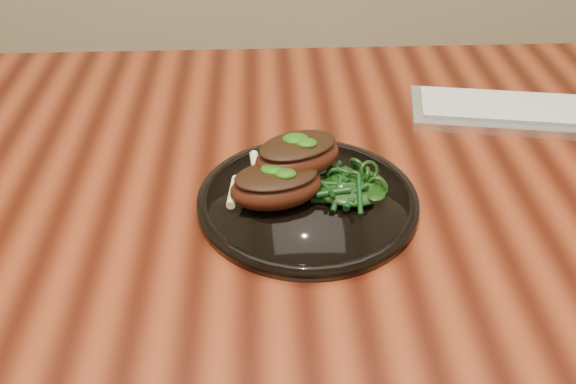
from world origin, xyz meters
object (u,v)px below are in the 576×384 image
at_px(desk, 335,224).
at_px(lamb_chop_front, 276,185).
at_px(greens_heap, 351,183).
at_px(keyboard, 548,113).
at_px(plate, 308,201).

relative_size(desk, lamb_chop_front, 13.20).
bearing_deg(lamb_chop_front, greens_heap, 8.86).
bearing_deg(greens_heap, desk, 97.48).
bearing_deg(desk, keyboard, 22.10).
bearing_deg(greens_heap, plate, -174.81).
height_order(plate, greens_heap, greens_heap).
height_order(desk, plate, plate).
xyz_separation_m(plate, greens_heap, (0.05, 0.00, 0.02)).
xyz_separation_m(lamb_chop_front, greens_heap, (0.09, 0.01, -0.01)).
distance_m(lamb_chop_front, greens_heap, 0.09).
relative_size(greens_heap, keyboard, 0.22).
bearing_deg(desk, plate, -123.01).
relative_size(desk, greens_heap, 18.14).
bearing_deg(desk, lamb_chop_front, -137.00).
bearing_deg(desk, greens_heap, -82.52).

